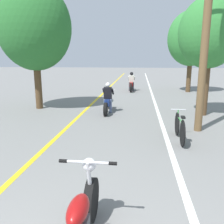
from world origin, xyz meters
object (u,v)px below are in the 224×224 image
utility_pole (207,14)px  bicycle_parked (180,127)px  roadside_tree_left (34,28)px  motorcycle_rider_far (131,84)px  motorcycle_rider_lead (108,101)px  roadside_tree_right_near (209,34)px  motorcycle_foreground (80,224)px  roadside_tree_right_far (192,39)px

utility_pole → bicycle_parked: bearing=-126.5°
bicycle_parked → roadside_tree_left: bearing=146.9°
motorcycle_rider_far → motorcycle_rider_lead: bearing=-96.3°
roadside_tree_right_near → motorcycle_foreground: roadside_tree_right_near is taller
roadside_tree_right_far → motorcycle_rider_lead: size_ratio=2.72×
utility_pole → motorcycle_rider_lead: bearing=144.3°
roadside_tree_right_near → motorcycle_rider_far: size_ratio=2.20×
motorcycle_foreground → motorcycle_rider_lead: bearing=95.2°
roadside_tree_right_near → motorcycle_rider_lead: (-4.06, 0.06, -2.80)m
roadside_tree_right_near → motorcycle_rider_far: bearing=114.5°
roadside_tree_right_near → motorcycle_foreground: size_ratio=2.26×
roadside_tree_left → motorcycle_rider_far: roadside_tree_left is taller
roadside_tree_left → motorcycle_rider_lead: roadside_tree_left is taller
roadside_tree_left → utility_pole: bearing=-22.9°
motorcycle_rider_lead → bicycle_parked: 4.29m
motorcycle_rider_far → bicycle_parked: bearing=-80.4°
utility_pole → motorcycle_rider_far: (-2.55, 9.52, -3.12)m
roadside_tree_right_far → motorcycle_foreground: 15.85m
roadside_tree_right_far → motorcycle_foreground: bearing=-105.4°
roadside_tree_right_far → motorcycle_rider_lead: (-4.82, -7.12, -3.16)m
roadside_tree_right_far → motorcycle_rider_far: size_ratio=2.57×
utility_pole → roadside_tree_right_near: size_ratio=1.50×
roadside_tree_left → bicycle_parked: 7.82m
roadside_tree_right_far → bicycle_parked: size_ratio=3.27×
bicycle_parked → roadside_tree_right_far: bearing=78.0°
utility_pole → motorcycle_rider_far: bearing=105.0°
utility_pole → motorcycle_rider_far: utility_pole is taller
motorcycle_rider_lead → motorcycle_rider_far: size_ratio=0.95×
roadside_tree_left → motorcycle_foreground: roadside_tree_left is taller
roadside_tree_right_far → utility_pole: bearing=-98.9°
roadside_tree_right_near → roadside_tree_left: 7.46m
roadside_tree_right_far → motorcycle_rider_far: (-4.03, 0.00, -3.13)m
motorcycle_foreground → roadside_tree_right_far: bearing=74.6°
utility_pole → roadside_tree_left: (-6.70, 2.84, 0.04)m
motorcycle_foreground → motorcycle_rider_far: motorcycle_rider_far is taller
roadside_tree_left → bicycle_parked: roadside_tree_left is taller
roadside_tree_right_near → motorcycle_rider_lead: roadside_tree_right_near is taller
roadside_tree_right_far → motorcycle_rider_far: 5.10m
roadside_tree_right_far → roadside_tree_left: 10.57m
roadside_tree_right_far → motorcycle_rider_lead: 9.16m
utility_pole → motorcycle_rider_lead: size_ratio=3.49×
roadside_tree_right_near → bicycle_parked: (-1.50, -3.38, -2.91)m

